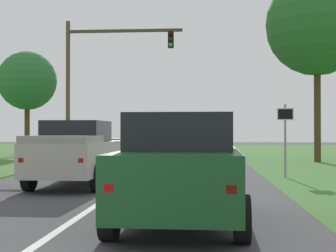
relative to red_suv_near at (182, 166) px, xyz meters
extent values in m
plane|color=#424244|center=(-2.01, 8.42, -1.02)|extent=(120.00, 120.00, 0.00)
cube|color=#194C23|center=(0.00, -0.06, -0.18)|extent=(2.07, 4.63, 0.96)
cube|color=black|center=(0.00, 0.17, 0.61)|extent=(1.80, 2.88, 0.62)
cube|color=red|center=(-0.86, -2.31, -0.13)|extent=(0.14, 0.06, 0.12)
cube|color=red|center=(0.76, -2.34, -0.13)|extent=(0.14, 0.06, 0.12)
cylinder|color=black|center=(-0.96, 1.39, -0.66)|extent=(0.25, 0.72, 0.72)
cylinder|color=black|center=(1.01, 1.35, -0.66)|extent=(0.25, 0.72, 0.72)
cylinder|color=black|center=(-1.02, -1.46, -0.66)|extent=(0.25, 0.72, 0.72)
cylinder|color=black|center=(0.96, -1.50, -0.66)|extent=(0.25, 0.72, 0.72)
cube|color=#B7B2A8|center=(-3.44, 6.12, -0.16)|extent=(2.02, 5.37, 0.93)
cube|color=black|center=(-3.44, 5.86, 0.63)|extent=(1.72, 2.06, 0.63)
cube|color=#9C978F|center=(-3.47, 4.47, 0.41)|extent=(1.85, 2.06, 0.20)
cube|color=red|center=(-4.27, 3.51, -0.11)|extent=(0.14, 0.06, 0.12)
cube|color=red|center=(-2.71, 3.47, -0.11)|extent=(0.14, 0.06, 0.12)
cylinder|color=black|center=(-4.35, 7.80, -0.62)|extent=(0.25, 0.80, 0.80)
cylinder|color=black|center=(-2.45, 7.75, -0.62)|extent=(0.25, 0.80, 0.80)
cylinder|color=black|center=(-4.42, 4.49, -0.62)|extent=(0.25, 0.80, 0.80)
cylinder|color=black|center=(-2.52, 4.45, -0.62)|extent=(0.25, 0.80, 0.80)
cylinder|color=brown|center=(-7.46, 19.08, 2.96)|extent=(0.24, 0.24, 7.97)
cube|color=#4C3D2B|center=(-4.17, 19.08, 6.35)|extent=(6.57, 0.16, 0.16)
cube|color=black|center=(-1.55, 19.08, 5.80)|extent=(0.32, 0.28, 0.90)
sphere|color=black|center=(-1.55, 18.93, 6.10)|extent=(0.22, 0.22, 0.22)
sphere|color=black|center=(-1.55, 18.93, 5.80)|extent=(0.22, 0.22, 0.22)
sphere|color=#1ED83F|center=(-1.55, 18.93, 5.50)|extent=(0.22, 0.22, 0.22)
cylinder|color=gray|center=(3.27, 9.27, 0.29)|extent=(0.08, 0.08, 2.62)
cube|color=white|center=(3.27, 9.24, 1.25)|extent=(0.60, 0.03, 0.44)
cube|color=black|center=(3.27, 9.23, 1.25)|extent=(0.52, 0.01, 0.36)
cylinder|color=#4C351E|center=(6.41, 18.45, 1.66)|extent=(0.36, 0.36, 5.36)
sphere|color=#29672A|center=(6.41, 18.45, 6.40)|extent=(5.50, 5.50, 5.50)
cube|color=black|center=(-6.89, 20.68, -0.24)|extent=(4.51, 2.05, 0.87)
cube|color=black|center=(-7.11, 20.68, 0.50)|extent=(2.73, 1.76, 0.61)
cube|color=red|center=(-4.71, 19.83, -0.20)|extent=(0.06, 0.14, 0.12)
cube|color=red|center=(-4.67, 21.39, -0.20)|extent=(0.06, 0.14, 0.12)
cylinder|color=black|center=(-8.30, 19.76, -0.68)|extent=(0.69, 0.25, 0.68)
cylinder|color=black|center=(-8.24, 21.68, -0.68)|extent=(0.69, 0.25, 0.68)
cylinder|color=black|center=(-5.54, 19.68, -0.68)|extent=(0.69, 0.25, 0.68)
cylinder|color=black|center=(-5.48, 21.59, -0.68)|extent=(0.69, 0.25, 0.68)
cylinder|color=#4C351E|center=(-12.12, 25.25, 0.82)|extent=(0.36, 0.36, 3.68)
sphere|color=#2C6F32|center=(-12.12, 25.25, 4.20)|extent=(4.11, 4.11, 4.11)
camera|label=1|loc=(0.43, -8.87, 0.62)|focal=53.27mm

